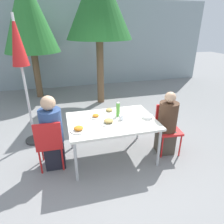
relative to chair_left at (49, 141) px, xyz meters
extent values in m
plane|color=gray|center=(1.03, 0.06, -0.52)|extent=(24.00, 24.00, 0.00)
cube|color=#89999E|center=(1.03, 4.85, 0.98)|extent=(10.00, 0.20, 3.00)
cube|color=silver|center=(1.03, 0.06, 0.19)|extent=(1.47, 1.03, 0.04)
cylinder|color=#B7B7B7|center=(0.36, -0.39, -0.18)|extent=(0.04, 0.04, 0.69)
cylinder|color=#B7B7B7|center=(1.71, -0.39, -0.18)|extent=(0.04, 0.04, 0.69)
cylinder|color=#B7B7B7|center=(0.36, 0.51, -0.18)|extent=(0.04, 0.04, 0.69)
cylinder|color=#B7B7B7|center=(1.71, 0.51, -0.18)|extent=(0.04, 0.04, 0.69)
cube|color=red|center=(0.00, 0.08, -0.08)|extent=(0.41, 0.41, 0.04)
cube|color=red|center=(0.00, -0.10, 0.15)|extent=(0.40, 0.04, 0.42)
cylinder|color=red|center=(-0.17, 0.25, -0.31)|extent=(0.03, 0.03, 0.42)
cylinder|color=red|center=(0.17, 0.25, -0.31)|extent=(0.03, 0.03, 0.42)
cylinder|color=red|center=(-0.17, -0.09, -0.31)|extent=(0.03, 0.03, 0.42)
cylinder|color=red|center=(0.17, -0.09, -0.31)|extent=(0.03, 0.03, 0.42)
cube|color=black|center=(0.05, 0.08, -0.29)|extent=(0.32, 0.32, 0.46)
cylinder|color=navy|center=(0.05, 0.08, 0.22)|extent=(0.35, 0.35, 0.56)
sphere|color=tan|center=(0.05, 0.08, 0.61)|extent=(0.22, 0.22, 0.22)
cube|color=red|center=(2.07, -0.06, -0.08)|extent=(0.44, 0.44, 0.04)
cube|color=red|center=(2.09, 0.13, 0.15)|extent=(0.40, 0.08, 0.42)
cylinder|color=red|center=(2.22, -0.24, -0.31)|extent=(0.03, 0.03, 0.42)
cylinder|color=red|center=(1.88, -0.21, -0.31)|extent=(0.03, 0.03, 0.42)
cylinder|color=red|center=(2.25, 0.09, -0.31)|extent=(0.03, 0.03, 0.42)
cylinder|color=red|center=(1.92, 0.13, -0.31)|extent=(0.03, 0.03, 0.42)
cube|color=#473D33|center=(2.02, -0.05, -0.29)|extent=(0.33, 0.33, 0.46)
cylinder|color=#472D1E|center=(2.02, -0.05, 0.20)|extent=(0.33, 0.33, 0.52)
sphere|color=tan|center=(2.02, -0.05, 0.56)|extent=(0.19, 0.19, 0.19)
cylinder|color=#333333|center=(-0.36, 0.96, -0.50)|extent=(0.36, 0.36, 0.05)
cylinder|color=#BCBCBC|center=(-0.36, 0.96, 0.67)|extent=(0.04, 0.04, 2.38)
cone|color=red|center=(-0.36, 0.96, 1.44)|extent=(0.29, 0.29, 0.84)
cylinder|color=white|center=(0.79, 0.24, 0.21)|extent=(0.20, 0.20, 0.01)
ellipsoid|color=orange|center=(0.79, 0.24, 0.24)|extent=(0.11, 0.11, 0.04)
cylinder|color=white|center=(1.08, 0.41, 0.21)|extent=(0.23, 0.23, 0.01)
ellipsoid|color=tan|center=(1.08, 0.41, 0.25)|extent=(0.13, 0.13, 0.05)
cylinder|color=white|center=(0.45, -0.15, 0.21)|extent=(0.26, 0.26, 0.01)
ellipsoid|color=orange|center=(0.45, -0.15, 0.25)|extent=(0.14, 0.14, 0.06)
cylinder|color=white|center=(0.95, -0.03, 0.21)|extent=(0.28, 0.28, 0.01)
ellipsoid|color=tan|center=(0.95, -0.03, 0.25)|extent=(0.15, 0.15, 0.06)
cylinder|color=#51A338|center=(1.18, 0.19, 0.33)|extent=(0.06, 0.06, 0.24)
cylinder|color=white|center=(1.18, 0.19, 0.45)|extent=(0.05, 0.05, 0.02)
cylinder|color=white|center=(1.19, 0.04, 0.25)|extent=(0.08, 0.08, 0.09)
cylinder|color=white|center=(1.65, -0.01, 0.23)|extent=(0.19, 0.19, 0.05)
cylinder|color=brown|center=(1.42, 2.82, 0.39)|extent=(0.20, 0.20, 1.82)
cone|color=#236628|center=(1.42, 2.82, 2.23)|extent=(1.77, 1.77, 1.86)
cylinder|color=brown|center=(-0.41, 3.81, 0.19)|extent=(0.20, 0.20, 1.42)
cone|color=#2D7A33|center=(-0.41, 3.81, 1.97)|extent=(1.61, 1.61, 2.14)
camera|label=1|loc=(0.26, -2.84, 1.69)|focal=32.00mm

